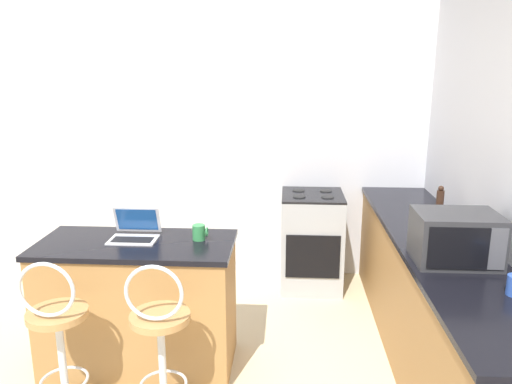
% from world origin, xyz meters
% --- Properties ---
extents(wall_back, '(12.00, 0.06, 2.60)m').
position_xyz_m(wall_back, '(0.00, 2.52, 1.30)').
color(wall_back, silver).
rests_on(wall_back, ground_plane).
extents(breakfast_bar, '(1.29, 0.61, 0.89)m').
position_xyz_m(breakfast_bar, '(-0.33, 0.84, 0.45)').
color(breakfast_bar, '#9E703D').
rests_on(breakfast_bar, ground_plane).
extents(counter_right, '(0.60, 3.02, 0.89)m').
position_xyz_m(counter_right, '(1.68, 1.00, 0.45)').
color(counter_right, '#9E703D').
rests_on(counter_right, ground_plane).
extents(bar_stool_near, '(0.40, 0.40, 1.01)m').
position_xyz_m(bar_stool_near, '(-0.62, 0.27, 0.47)').
color(bar_stool_near, silver).
rests_on(bar_stool_near, ground_plane).
extents(bar_stool_far, '(0.40, 0.40, 1.01)m').
position_xyz_m(bar_stool_far, '(-0.03, 0.27, 0.47)').
color(bar_stool_far, silver).
rests_on(bar_stool_far, ground_plane).
extents(laptop, '(0.31, 0.25, 0.20)m').
position_xyz_m(laptop, '(-0.35, 0.92, 0.94)').
color(laptop, silver).
rests_on(laptop, breakfast_bar).
extents(microwave, '(0.47, 0.36, 0.30)m').
position_xyz_m(microwave, '(1.65, 0.63, 1.04)').
color(microwave, '#2D2D30').
rests_on(microwave, counter_right).
extents(stove_range, '(0.55, 0.58, 0.90)m').
position_xyz_m(stove_range, '(0.90, 2.18, 0.45)').
color(stove_range, '#9EA3A8').
rests_on(stove_range, ground_plane).
extents(mug_green, '(0.10, 0.08, 0.10)m').
position_xyz_m(mug_green, '(0.09, 0.91, 0.94)').
color(mug_green, '#338447').
rests_on(mug_green, breakfast_bar).
extents(pepper_mill, '(0.06, 0.06, 0.25)m').
position_xyz_m(pepper_mill, '(1.82, 1.52, 1.01)').
color(pepper_mill, '#331E14').
rests_on(pepper_mill, counter_right).
extents(mug_white, '(0.10, 0.08, 0.10)m').
position_xyz_m(mug_white, '(1.73, 1.37, 0.94)').
color(mug_white, white).
rests_on(mug_white, counter_right).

